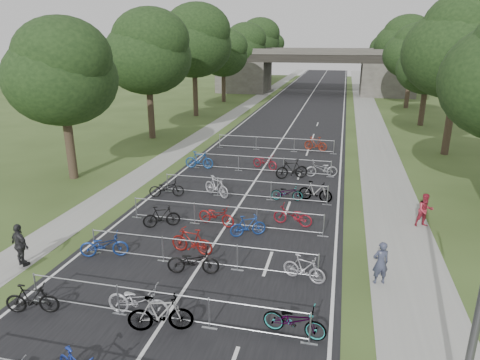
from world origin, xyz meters
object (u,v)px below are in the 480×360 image
(pedestrian_a, at_px, (381,263))
(pedestrian_c, at_px, (20,245))
(pedestrian_b, at_px, (425,210))
(overpass_bridge, at_px, (313,71))

(pedestrian_a, height_order, pedestrian_c, pedestrian_c)
(pedestrian_b, height_order, pedestrian_c, pedestrian_c)
(pedestrian_b, bearing_deg, pedestrian_c, -171.90)
(overpass_bridge, height_order, pedestrian_c, overpass_bridge)
(overpass_bridge, distance_m, pedestrian_c, 59.85)
(pedestrian_a, bearing_deg, pedestrian_c, -10.60)
(overpass_bridge, bearing_deg, pedestrian_c, -96.53)
(overpass_bridge, distance_m, pedestrian_a, 57.91)
(pedestrian_b, xyz_separation_m, pedestrian_c, (-16.00, -7.67, 0.06))
(pedestrian_a, xyz_separation_m, pedestrian_b, (2.40, 5.72, -0.01))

